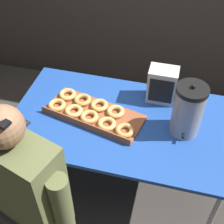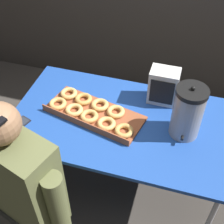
% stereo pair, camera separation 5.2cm
% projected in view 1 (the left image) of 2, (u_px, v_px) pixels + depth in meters
% --- Properties ---
extents(ground_plane, '(12.00, 12.00, 0.00)m').
position_uv_depth(ground_plane, '(118.00, 181.00, 2.55)').
color(ground_plane, '#3D3833').
extents(folding_table, '(1.43, 0.83, 0.72)m').
position_uv_depth(folding_table, '(120.00, 124.00, 2.08)').
color(folding_table, '#1E479E').
rests_on(folding_table, ground).
extents(donut_box, '(0.70, 0.41, 0.05)m').
position_uv_depth(donut_box, '(92.00, 112.00, 2.07)').
color(donut_box, brown).
rests_on(donut_box, folding_table).
extents(coffee_urn, '(0.19, 0.21, 0.37)m').
position_uv_depth(coffee_urn, '(188.00, 110.00, 1.86)').
color(coffee_urn, '#939399').
rests_on(coffee_urn, folding_table).
extents(cell_phone, '(0.12, 0.16, 0.01)m').
position_uv_depth(cell_phone, '(19.00, 127.00, 2.00)').
color(cell_phone, black).
rests_on(cell_phone, folding_table).
extents(space_heater, '(0.19, 0.14, 0.25)m').
position_uv_depth(space_heater, '(162.00, 85.00, 2.11)').
color(space_heater, silver).
rests_on(space_heater, folding_table).
extents(person_seated, '(0.61, 0.36, 1.31)m').
position_uv_depth(person_seated, '(28.00, 199.00, 1.74)').
color(person_seated, '#33332D').
rests_on(person_seated, ground).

